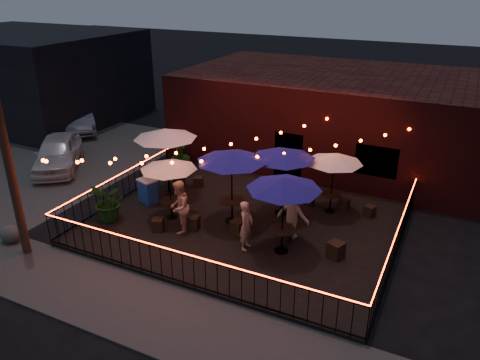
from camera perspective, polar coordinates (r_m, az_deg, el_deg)
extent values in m
plane|color=black|center=(14.83, -2.66, -8.97)|extent=(110.00, 110.00, 0.00)
cube|color=black|center=(16.32, 0.71, -5.35)|extent=(10.00, 8.00, 0.15)
cube|color=#3F3D3A|center=(12.62, -10.02, -15.91)|extent=(18.00, 2.50, 0.05)
cube|color=#3F3D3A|center=(24.77, -23.07, 2.91)|extent=(11.00, 12.00, 0.02)
cube|color=#380F0F|center=(22.33, 12.05, 7.58)|extent=(14.00, 8.00, 4.00)
cube|color=black|center=(19.35, 5.98, 2.67)|extent=(1.20, 0.24, 2.20)
cube|color=black|center=(18.36, 16.32, 2.31)|extent=(1.60, 0.24, 1.20)
cube|color=black|center=(31.73, -24.48, 11.64)|extent=(12.00, 9.00, 5.00)
cylinder|color=#372016|center=(14.73, -27.06, 5.34)|extent=(0.26, 0.26, 8.00)
cube|color=black|center=(13.29, -6.90, -12.26)|extent=(10.00, 0.04, 0.04)
cube|color=black|center=(12.77, -7.10, -8.91)|extent=(10.00, 0.04, 0.04)
cube|color=#FF360E|center=(12.76, -7.11, -8.80)|extent=(10.00, 0.03, 0.02)
cube|color=black|center=(18.70, -13.26, -1.52)|extent=(0.04, 8.00, 0.04)
cube|color=black|center=(18.34, -13.52, 1.08)|extent=(0.04, 8.00, 0.04)
cube|color=#FF360E|center=(18.33, -13.53, 1.17)|extent=(0.03, 8.00, 0.02)
cube|color=black|center=(15.09, 18.32, -8.63)|extent=(0.04, 8.00, 0.04)
cube|color=black|center=(14.64, 18.78, -5.57)|extent=(0.04, 8.00, 0.04)
cube|color=#FF360E|center=(14.63, 18.79, -5.47)|extent=(0.03, 8.00, 0.02)
cylinder|color=black|center=(16.75, -8.31, -4.47)|extent=(0.39, 0.39, 0.03)
cylinder|color=black|center=(16.60, -8.37, -3.51)|extent=(0.05, 0.05, 0.64)
cylinder|color=black|center=(16.46, -8.44, -2.49)|extent=(0.71, 0.71, 0.04)
cylinder|color=black|center=(16.28, -8.52, -1.20)|extent=(0.04, 0.04, 2.13)
cone|color=silver|center=(15.92, -8.72, 1.84)|extent=(2.58, 2.58, 0.31)
cylinder|color=black|center=(18.60, -8.64, -1.49)|extent=(0.48, 0.48, 0.03)
cylinder|color=black|center=(18.45, -8.71, -0.41)|extent=(0.07, 0.07, 0.78)
cylinder|color=black|center=(18.29, -8.79, 0.74)|extent=(0.87, 0.87, 0.04)
cylinder|color=black|center=(18.10, -8.88, 2.20)|extent=(0.05, 0.05, 2.61)
cone|color=silver|center=(17.72, -9.11, 5.63)|extent=(2.58, 2.58, 0.38)
cylinder|color=black|center=(16.32, -0.97, -4.97)|extent=(0.47, 0.47, 0.03)
cylinder|color=black|center=(16.14, -0.97, -3.78)|extent=(0.06, 0.06, 0.78)
cylinder|color=black|center=(15.97, -0.98, -2.51)|extent=(0.86, 0.86, 0.04)
cylinder|color=black|center=(15.75, -1.00, -0.90)|extent=(0.05, 0.05, 2.59)
cone|color=navy|center=(15.32, -1.03, 2.96)|extent=(2.83, 2.83, 0.38)
cylinder|color=black|center=(16.91, 4.98, -3.99)|extent=(0.45, 0.45, 0.03)
cylinder|color=black|center=(16.75, 5.02, -2.89)|extent=(0.06, 0.06, 0.73)
cylinder|color=black|center=(16.58, 5.07, -1.73)|extent=(0.82, 0.82, 0.04)
cylinder|color=black|center=(16.39, 5.13, -0.24)|extent=(0.04, 0.04, 2.45)
cone|color=navy|center=(15.98, 5.27, 3.27)|extent=(2.81, 2.81, 0.36)
cylinder|color=black|center=(14.72, 5.06, -8.55)|extent=(0.45, 0.45, 0.03)
cylinder|color=black|center=(14.53, 5.11, -7.34)|extent=(0.06, 0.06, 0.74)
cylinder|color=black|center=(14.34, 5.17, -6.04)|extent=(0.82, 0.82, 0.04)
cylinder|color=black|center=(14.11, 5.24, -4.38)|extent=(0.05, 0.05, 2.46)
cone|color=navy|center=(13.64, 5.40, -0.39)|extent=(2.78, 2.78, 0.36)
cylinder|color=black|center=(17.30, 10.87, -3.69)|extent=(0.40, 0.40, 0.03)
cylinder|color=black|center=(17.16, 10.95, -2.73)|extent=(0.05, 0.05, 0.66)
cylinder|color=black|center=(17.01, 11.04, -1.71)|extent=(0.73, 0.73, 0.04)
cylinder|color=black|center=(16.84, 11.15, -0.42)|extent=(0.04, 0.04, 2.19)
cone|color=silver|center=(16.48, 11.41, 2.62)|extent=(2.23, 2.23, 0.32)
cube|color=black|center=(16.98, -15.70, -3.94)|extent=(0.39, 0.39, 0.45)
cube|color=black|center=(15.91, -9.97, -5.38)|extent=(0.47, 0.47, 0.42)
cube|color=black|center=(18.98, -7.36, -0.28)|extent=(0.33, 0.33, 0.40)
cube|color=black|center=(18.92, -5.11, -0.22)|extent=(0.44, 0.44, 0.41)
cube|color=black|center=(15.84, -5.72, -5.19)|extent=(0.45, 0.45, 0.45)
cube|color=black|center=(15.43, -0.22, -5.79)|extent=(0.51, 0.51, 0.50)
cube|color=black|center=(17.80, 3.57, -1.73)|extent=(0.39, 0.39, 0.44)
cube|color=black|center=(17.58, 8.38, -2.36)|extent=(0.37, 0.37, 0.40)
cube|color=black|center=(15.11, 5.18, -6.67)|extent=(0.49, 0.49, 0.47)
cube|color=black|center=(14.53, 11.60, -8.35)|extent=(0.56, 0.56, 0.51)
cube|color=black|center=(17.47, 12.57, -2.88)|extent=(0.40, 0.40, 0.40)
cube|color=black|center=(17.19, 15.53, -3.65)|extent=(0.44, 0.44, 0.40)
imported|color=tan|center=(14.42, 0.76, -5.55)|extent=(0.40, 0.59, 1.61)
imported|color=#E0BA8D|center=(15.41, -7.44, -3.29)|extent=(0.89, 1.03, 1.81)
imported|color=tan|center=(15.08, 6.47, -4.03)|extent=(1.18, 0.74, 1.74)
imported|color=#12400F|center=(16.65, -15.68, -2.61)|extent=(1.62, 1.52, 1.43)
imported|color=#0C3E0D|center=(18.79, -7.43, 0.90)|extent=(0.84, 0.75, 1.27)
imported|color=#10380C|center=(20.47, -7.28, 3.15)|extent=(0.88, 0.88, 1.46)
cube|color=blue|center=(17.82, -11.18, -1.37)|extent=(0.76, 0.63, 0.86)
cube|color=silver|center=(17.64, -11.29, -0.04)|extent=(0.81, 0.69, 0.05)
ellipsoid|color=#3F403B|center=(16.95, -26.17, -5.91)|extent=(0.93, 0.84, 0.63)
imported|color=silver|center=(22.41, -21.33, 3.11)|extent=(3.94, 4.51, 1.47)
imported|color=#A2A4AA|center=(27.92, -19.45, 7.42)|extent=(4.84, 4.57, 1.63)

